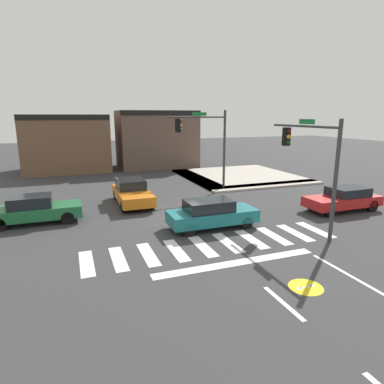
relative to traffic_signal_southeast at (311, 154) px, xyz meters
name	(u,v)px	position (x,y,z in m)	size (l,w,h in m)	color
ground_plane	(183,216)	(-5.02, 4.28, -3.81)	(120.00, 120.00, 0.00)	#353538
crosswalk_near	(215,244)	(-5.02, -0.22, -3.80)	(11.48, 2.46, 0.01)	silver
lane_markings	(364,332)	(-3.86, -7.14, -3.80)	(6.80, 18.75, 0.01)	white
bike_detector_marking	(306,287)	(-3.74, -4.68, -3.80)	(1.15, 1.15, 0.01)	yellow
curb_corner_northeast	(237,177)	(3.48, 13.70, -3.73)	(10.00, 10.60, 0.15)	#B2AA9E
storefront_row	(111,141)	(-6.51, 23.25, -0.85)	(17.52, 6.55, 6.09)	brown
traffic_signal_southeast	(311,154)	(0.00, 0.00, 0.00)	(0.32, 4.89, 5.46)	#383A3D
traffic_signal_northeast	(205,137)	(-1.34, 9.87, 0.27)	(4.61, 0.32, 5.98)	#383A3D
car_teal	(211,213)	(-4.27, 1.92, -3.06)	(4.52, 1.75, 1.46)	#196B70
car_orange	(132,192)	(-7.19, 7.99, -3.04)	(1.95, 4.74, 1.53)	orange
car_green	(34,210)	(-12.77, 5.85, -3.06)	(4.69, 1.74, 1.50)	#1E6638
car_red	(344,199)	(4.38, 1.98, -3.07)	(4.59, 1.81, 1.42)	red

